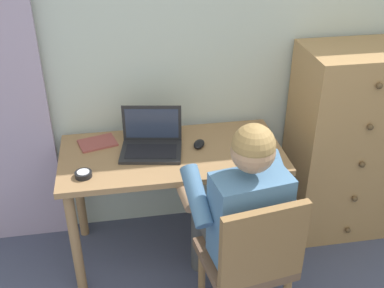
% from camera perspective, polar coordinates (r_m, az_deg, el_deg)
% --- Properties ---
extents(wall_back, '(4.80, 0.05, 2.50)m').
position_cam_1_polar(wall_back, '(2.85, 2.07, 12.40)').
color(wall_back, silver).
rests_on(wall_back, ground_plane).
extents(desk, '(1.27, 0.60, 0.73)m').
position_cam_1_polar(desk, '(2.75, -2.41, -2.87)').
color(desk, '#9E754C').
rests_on(desk, ground_plane).
extents(dresser, '(0.64, 0.49, 1.25)m').
position_cam_1_polar(dresser, '(3.12, 17.92, -0.00)').
color(dresser, tan).
rests_on(dresser, ground_plane).
extents(chair, '(0.48, 0.46, 0.87)m').
position_cam_1_polar(chair, '(2.38, 7.13, -13.61)').
color(chair, brown).
rests_on(chair, ground_plane).
extents(person_seated, '(0.59, 0.62, 1.19)m').
position_cam_1_polar(person_seated, '(2.39, 5.65, -7.60)').
color(person_seated, '#4C4C4C').
rests_on(person_seated, ground_plane).
extents(laptop, '(0.38, 0.30, 0.24)m').
position_cam_1_polar(laptop, '(2.69, -4.93, 0.27)').
color(laptop, '#232326').
rests_on(laptop, desk).
extents(computer_mouse, '(0.10, 0.12, 0.03)m').
position_cam_1_polar(computer_mouse, '(2.73, 0.86, 0.00)').
color(computer_mouse, black).
rests_on(computer_mouse, desk).
extents(desk_clock, '(0.09, 0.09, 0.03)m').
position_cam_1_polar(desk_clock, '(2.53, -13.00, -3.58)').
color(desk_clock, black).
rests_on(desk_clock, desk).
extents(notebook_pad, '(0.24, 0.20, 0.01)m').
position_cam_1_polar(notebook_pad, '(2.82, -11.35, 0.14)').
color(notebook_pad, '#994742').
rests_on(notebook_pad, desk).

